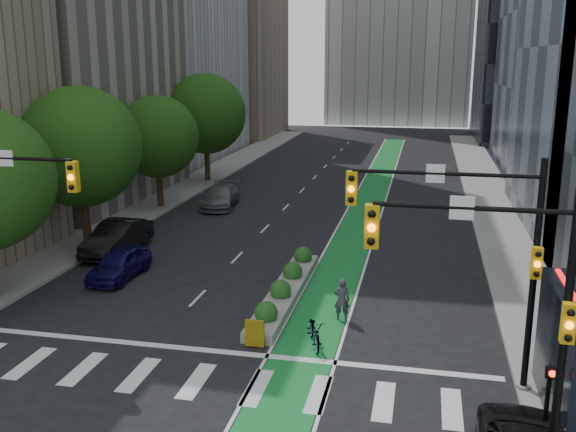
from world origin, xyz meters
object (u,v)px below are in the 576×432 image
at_px(median_planter, 286,288).
at_px(bicycle, 314,331).
at_px(parked_car_left_far, 220,196).
at_px(parked_car_left_mid, 117,237).
at_px(parked_car_left_near, 120,263).
at_px(cyclist, 342,300).

xyz_separation_m(median_planter, bicycle, (2.06, -4.60, 0.18)).
bearing_deg(parked_car_left_far, parked_car_left_mid, -106.17).
bearing_deg(parked_car_left_near, parked_car_left_far, 91.77).
bearing_deg(cyclist, parked_car_left_mid, -34.48).
xyz_separation_m(bicycle, cyclist, (0.66, 2.52, 0.31)).
bearing_deg(cyclist, parked_car_left_far, -66.71).
xyz_separation_m(cyclist, parked_car_left_near, (-10.92, 2.81, -0.14)).
bearing_deg(parked_car_left_mid, parked_car_left_far, 81.99).
bearing_deg(parked_car_left_near, parked_car_left_mid, 119.61).
relative_size(bicycle, parked_car_left_far, 0.40).
distance_m(median_planter, parked_car_left_mid, 11.07).
bearing_deg(median_planter, bicycle, -65.84).
xyz_separation_m(cyclist, parked_car_left_far, (-10.92, 18.18, -0.10)).
xyz_separation_m(bicycle, parked_car_left_mid, (-12.21, 9.01, 0.31)).
height_order(bicycle, parked_car_left_mid, parked_car_left_mid).
bearing_deg(bicycle, parked_car_left_near, 134.03).
bearing_deg(parked_car_left_mid, median_planter, -22.05).
xyz_separation_m(median_planter, parked_car_left_far, (-8.20, 16.10, 0.38)).
bearing_deg(median_planter, parked_car_left_near, 174.93).
bearing_deg(parked_car_left_far, median_planter, -69.72).
bearing_deg(parked_car_left_mid, bicycle, -34.98).
bearing_deg(bicycle, cyclist, 56.79).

